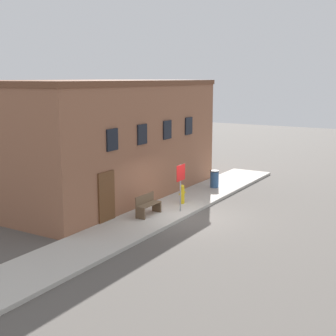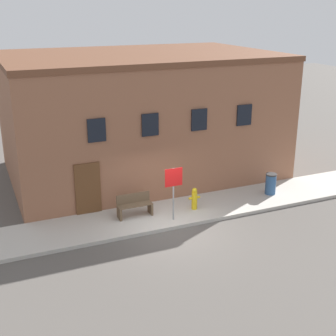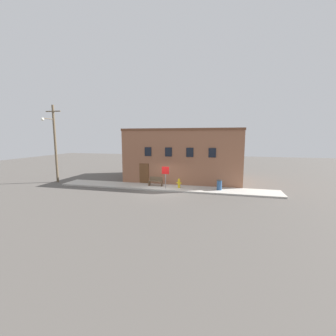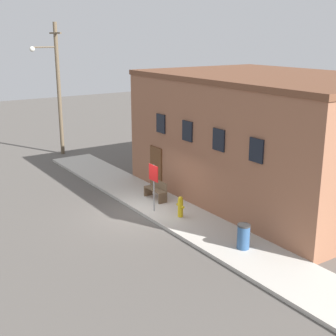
{
  "view_description": "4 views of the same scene",
  "coord_description": "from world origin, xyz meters",
  "views": [
    {
      "loc": [
        -16.99,
        -9.27,
        5.93
      ],
      "look_at": [
        0.36,
        1.23,
        2.0
      ],
      "focal_mm": 50.0,
      "sensor_mm": 36.0,
      "label": 1
    },
    {
      "loc": [
        -6.32,
        -14.23,
        7.9
      ],
      "look_at": [
        0.36,
        1.23,
        2.0
      ],
      "focal_mm": 50.0,
      "sensor_mm": 36.0,
      "label": 2
    },
    {
      "loc": [
        5.49,
        -19.36,
        4.99
      ],
      "look_at": [
        0.36,
        1.23,
        2.0
      ],
      "focal_mm": 24.0,
      "sensor_mm": 36.0,
      "label": 3
    },
    {
      "loc": [
        16.47,
        -9.53,
        7.55
      ],
      "look_at": [
        0.36,
        1.23,
        2.0
      ],
      "focal_mm": 50.0,
      "sensor_mm": 36.0,
      "label": 4
    }
  ],
  "objects": [
    {
      "name": "brick_building",
      "position": [
        1.18,
        6.59,
        2.9
      ],
      "size": [
        12.41,
        8.4,
        5.8
      ],
      "color": "#8E5B42",
      "rests_on": "ground"
    },
    {
      "name": "utility_pole",
      "position": [
        -12.2,
        1.18,
        4.46
      ],
      "size": [
        1.8,
        1.8,
        8.29
      ],
      "color": "brown",
      "rests_on": "ground"
    },
    {
      "name": "stop_sign",
      "position": [
        0.28,
        0.54,
        1.6
      ],
      "size": [
        0.7,
        0.06,
        2.08
      ],
      "color": "gray",
      "rests_on": "sidewalk"
    },
    {
      "name": "fire_hydrant",
      "position": [
        1.46,
        1.12,
        0.59
      ],
      "size": [
        0.47,
        0.23,
        0.9
      ],
      "color": "gold",
      "rests_on": "sidewalk"
    },
    {
      "name": "ground_plane",
      "position": [
        0.0,
        0.0,
        0.0
      ],
      "size": [
        80.0,
        80.0,
        0.0
      ],
      "primitive_type": "plane",
      "color": "#56514C"
    },
    {
      "name": "bench",
      "position": [
        -0.96,
        1.45,
        0.58
      ],
      "size": [
        1.34,
        0.44,
        0.89
      ],
      "color": "brown",
      "rests_on": "sidewalk"
    },
    {
      "name": "sidewalk",
      "position": [
        0.0,
        1.23,
        0.07
      ],
      "size": [
        21.27,
        2.46,
        0.14
      ],
      "color": "#BCB7AD",
      "rests_on": "ground"
    },
    {
      "name": "trash_bin",
      "position": [
        5.19,
        1.25,
        0.6
      ],
      "size": [
        0.47,
        0.47,
        0.92
      ],
      "color": "#2D517F",
      "rests_on": "sidewalk"
    }
  ]
}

